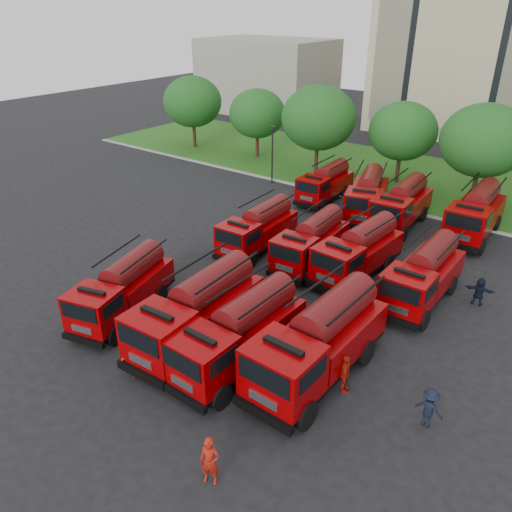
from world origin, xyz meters
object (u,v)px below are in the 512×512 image
(firefighter_1, at_px, (133,375))
(fire_truck_2, at_px, (239,333))
(fire_truck_6, at_px, (359,251))
(fire_truck_4, at_px, (258,228))
(fire_truck_5, at_px, (311,242))
(fire_truck_9, at_px, (367,196))
(fire_truck_10, at_px, (402,204))
(firefighter_3, at_px, (426,425))
(firefighter_2, at_px, (343,391))
(fire_truck_7, at_px, (423,275))
(firefighter_5, at_px, (476,304))
(fire_truck_11, at_px, (476,213))
(firefighter_0, at_px, (211,481))
(firefighter_4, at_px, (217,255))
(fire_truck_8, at_px, (326,183))
(fire_truck_0, at_px, (123,289))
(fire_truck_3, at_px, (319,341))
(fire_truck_1, at_px, (198,311))

(firefighter_1, bearing_deg, fire_truck_2, 67.93)
(fire_truck_2, height_order, fire_truck_6, fire_truck_2)
(fire_truck_4, relative_size, fire_truck_5, 0.99)
(fire_truck_6, xyz_separation_m, fire_truck_9, (-3.68, 8.76, 0.06))
(fire_truck_6, bearing_deg, fire_truck_5, -167.90)
(fire_truck_10, bearing_deg, firefighter_3, -67.38)
(firefighter_2, bearing_deg, fire_truck_7, -23.62)
(firefighter_5, bearing_deg, fire_truck_11, -81.76)
(fire_truck_10, distance_m, firefighter_1, 23.04)
(fire_truck_9, bearing_deg, fire_truck_6, -85.23)
(fire_truck_7, bearing_deg, fire_truck_10, 118.73)
(firefighter_0, relative_size, firefighter_5, 1.19)
(fire_truck_5, xyz_separation_m, fire_truck_10, (2.07, 9.07, 0.11))
(firefighter_4, bearing_deg, fire_truck_7, -147.37)
(fire_truck_6, height_order, firefighter_5, fire_truck_6)
(fire_truck_8, distance_m, firefighter_2, 22.89)
(fire_truck_0, distance_m, firefighter_1, 5.29)
(fire_truck_3, distance_m, fire_truck_6, 9.61)
(fire_truck_0, relative_size, firefighter_1, 3.65)
(firefighter_5, bearing_deg, fire_truck_3, 59.15)
(fire_truck_4, relative_size, firefighter_0, 3.49)
(fire_truck_5, distance_m, fire_truck_8, 11.48)
(fire_truck_8, relative_size, firefighter_4, 3.89)
(fire_truck_2, relative_size, fire_truck_10, 1.01)
(fire_truck_3, xyz_separation_m, firefighter_3, (4.91, 0.01, -1.82))
(firefighter_2, bearing_deg, fire_truck_2, 80.39)
(firefighter_3, height_order, firefighter_5, firefighter_3)
(fire_truck_7, bearing_deg, fire_truck_1, -125.37)
(fire_truck_3, xyz_separation_m, firefighter_4, (-11.11, 6.11, -1.82))
(fire_truck_9, relative_size, firefighter_1, 3.98)
(firefighter_3, bearing_deg, firefighter_1, 27.15)
(fire_truck_3, height_order, firefighter_5, fire_truck_3)
(fire_truck_10, bearing_deg, firefighter_0, -84.80)
(firefighter_0, bearing_deg, firefighter_2, 54.81)
(firefighter_2, xyz_separation_m, firefighter_5, (2.56, 10.40, 0.00))
(firefighter_0, bearing_deg, fire_truck_5, 87.23)
(fire_truck_8, bearing_deg, fire_truck_5, -66.52)
(fire_truck_3, xyz_separation_m, fire_truck_10, (-3.64, 17.87, -0.18))
(fire_truck_6, xyz_separation_m, firefighter_4, (-8.39, -3.10, -1.60))
(fire_truck_6, bearing_deg, fire_truck_8, 132.74)
(firefighter_4, bearing_deg, firefighter_1, 133.83)
(fire_truck_1, distance_m, fire_truck_5, 10.12)
(fire_truck_0, height_order, fire_truck_3, fire_truck_3)
(fire_truck_7, xyz_separation_m, fire_truck_11, (-0.22, 10.51, 0.11))
(fire_truck_6, bearing_deg, fire_truck_1, -102.04)
(fire_truck_3, bearing_deg, firefighter_5, 70.04)
(firefighter_4, relative_size, firefighter_5, 1.03)
(fire_truck_7, xyz_separation_m, firefighter_2, (0.08, -8.90, -1.60))
(firefighter_5, bearing_deg, fire_truck_0, 30.37)
(fire_truck_0, distance_m, firefighter_0, 11.69)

